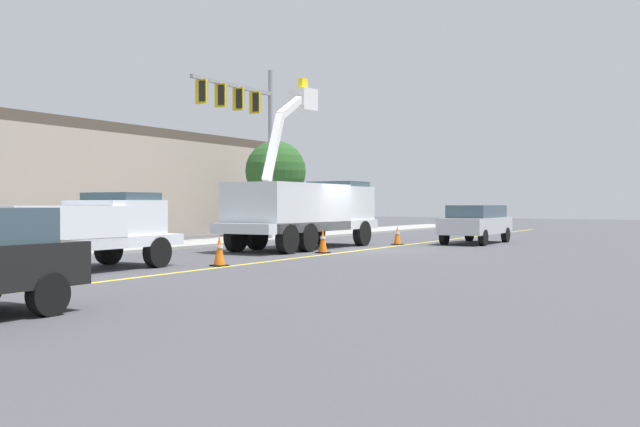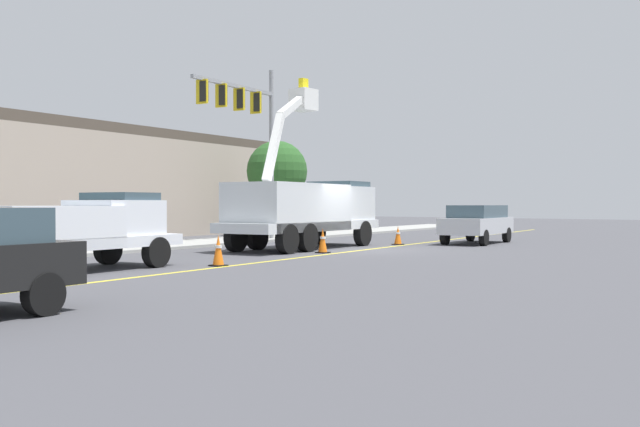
{
  "view_description": "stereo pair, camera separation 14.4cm",
  "coord_description": "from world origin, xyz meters",
  "px_view_note": "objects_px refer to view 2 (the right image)",
  "views": [
    {
      "loc": [
        -21.97,
        -15.63,
        1.75
      ],
      "look_at": [
        -1.88,
        0.61,
        1.4
      ],
      "focal_mm": 39.93,
      "sensor_mm": 36.0,
      "label": 1
    },
    {
      "loc": [
        -21.88,
        -15.74,
        1.75
      ],
      "look_at": [
        -1.88,
        0.61,
        1.4
      ],
      "focal_mm": 39.93,
      "sensor_mm": 36.0,
      "label": 2
    }
  ],
  "objects_px": {
    "passing_minivan": "(477,221)",
    "traffic_signal_mast": "(248,119)",
    "traffic_cone_leading": "(71,265)",
    "traffic_cone_mid_rear": "(323,241)",
    "traffic_cone_mid_front": "(218,251)",
    "utility_bucket_truck": "(305,207)",
    "service_pickup_truck": "(77,228)",
    "traffic_cone_trailing": "(398,236)"
  },
  "relations": [
    {
      "from": "traffic_cone_mid_rear",
      "to": "passing_minivan",
      "type": "bearing_deg",
      "value": -8.74
    },
    {
      "from": "utility_bucket_truck",
      "to": "traffic_signal_mast",
      "type": "xyz_separation_m",
      "value": [
        1.6,
        4.77,
        3.96
      ]
    },
    {
      "from": "traffic_cone_trailing",
      "to": "service_pickup_truck",
      "type": "bearing_deg",
      "value": -179.49
    },
    {
      "from": "service_pickup_truck",
      "to": "passing_minivan",
      "type": "distance_m",
      "value": 18.58
    },
    {
      "from": "traffic_signal_mast",
      "to": "service_pickup_truck",
      "type": "bearing_deg",
      "value": -153.12
    },
    {
      "from": "utility_bucket_truck",
      "to": "passing_minivan",
      "type": "xyz_separation_m",
      "value": [
        7.5,
        -3.61,
        -0.64
      ]
    },
    {
      "from": "utility_bucket_truck",
      "to": "traffic_cone_trailing",
      "type": "bearing_deg",
      "value": -18.43
    },
    {
      "from": "passing_minivan",
      "to": "traffic_cone_trailing",
      "type": "bearing_deg",
      "value": 145.36
    },
    {
      "from": "traffic_cone_leading",
      "to": "traffic_cone_mid_rear",
      "type": "relative_size",
      "value": 0.88
    },
    {
      "from": "passing_minivan",
      "to": "traffic_cone_leading",
      "type": "bearing_deg",
      "value": -179.5
    },
    {
      "from": "service_pickup_truck",
      "to": "traffic_signal_mast",
      "type": "bearing_deg",
      "value": 26.88
    },
    {
      "from": "passing_minivan",
      "to": "traffic_signal_mast",
      "type": "distance_m",
      "value": 11.23
    },
    {
      "from": "service_pickup_truck",
      "to": "traffic_cone_trailing",
      "type": "height_order",
      "value": "service_pickup_truck"
    },
    {
      "from": "traffic_cone_mid_rear",
      "to": "traffic_cone_mid_front",
      "type": "bearing_deg",
      "value": -169.86
    },
    {
      "from": "utility_bucket_truck",
      "to": "passing_minivan",
      "type": "bearing_deg",
      "value": -25.7
    },
    {
      "from": "traffic_cone_mid_rear",
      "to": "service_pickup_truck",
      "type": "bearing_deg",
      "value": 176.3
    },
    {
      "from": "traffic_cone_trailing",
      "to": "traffic_signal_mast",
      "type": "relative_size",
      "value": 0.1
    },
    {
      "from": "traffic_cone_leading",
      "to": "traffic_signal_mast",
      "type": "bearing_deg",
      "value": 31.25
    },
    {
      "from": "traffic_cone_mid_front",
      "to": "traffic_cone_leading",
      "type": "bearing_deg",
      "value": -174.06
    },
    {
      "from": "service_pickup_truck",
      "to": "traffic_cone_mid_front",
      "type": "bearing_deg",
      "value": -26.44
    },
    {
      "from": "passing_minivan",
      "to": "traffic_cone_mid_rear",
      "type": "bearing_deg",
      "value": 171.26
    },
    {
      "from": "service_pickup_truck",
      "to": "utility_bucket_truck",
      "type": "bearing_deg",
      "value": 8.3
    },
    {
      "from": "traffic_cone_mid_rear",
      "to": "traffic_cone_trailing",
      "type": "height_order",
      "value": "traffic_cone_mid_rear"
    },
    {
      "from": "traffic_cone_trailing",
      "to": "traffic_signal_mast",
      "type": "height_order",
      "value": "traffic_signal_mast"
    },
    {
      "from": "traffic_cone_mid_front",
      "to": "traffic_cone_trailing",
      "type": "xyz_separation_m",
      "value": [
        12.0,
        1.81,
        -0.04
      ]
    },
    {
      "from": "utility_bucket_truck",
      "to": "service_pickup_truck",
      "type": "distance_m",
      "value": 11.1
    },
    {
      "from": "passing_minivan",
      "to": "traffic_cone_mid_front",
      "type": "height_order",
      "value": "passing_minivan"
    },
    {
      "from": "passing_minivan",
      "to": "traffic_cone_leading",
      "type": "xyz_separation_m",
      "value": [
        -19.99,
        -0.18,
        -0.59
      ]
    },
    {
      "from": "traffic_cone_leading",
      "to": "service_pickup_truck",
      "type": "bearing_deg",
      "value": 55.07
    },
    {
      "from": "service_pickup_truck",
      "to": "passing_minivan",
      "type": "relative_size",
      "value": 1.16
    },
    {
      "from": "traffic_cone_mid_front",
      "to": "traffic_signal_mast",
      "type": "relative_size",
      "value": 0.11
    },
    {
      "from": "utility_bucket_truck",
      "to": "service_pickup_truck",
      "type": "xyz_separation_m",
      "value": [
        -10.97,
        -1.6,
        -0.49
      ]
    },
    {
      "from": "service_pickup_truck",
      "to": "traffic_cone_trailing",
      "type": "distance_m",
      "value": 15.39
    },
    {
      "from": "service_pickup_truck",
      "to": "traffic_cone_mid_rear",
      "type": "distance_m",
      "value": 9.39
    },
    {
      "from": "service_pickup_truck",
      "to": "passing_minivan",
      "type": "bearing_deg",
      "value": -6.2
    },
    {
      "from": "service_pickup_truck",
      "to": "passing_minivan",
      "type": "xyz_separation_m",
      "value": [
        18.47,
        -2.01,
        -0.15
      ]
    },
    {
      "from": "utility_bucket_truck",
      "to": "traffic_cone_leading",
      "type": "xyz_separation_m",
      "value": [
        -12.5,
        -3.78,
        -1.23
      ]
    },
    {
      "from": "passing_minivan",
      "to": "traffic_signal_mast",
      "type": "height_order",
      "value": "traffic_signal_mast"
    },
    {
      "from": "service_pickup_truck",
      "to": "traffic_cone_leading",
      "type": "distance_m",
      "value": 2.76
    },
    {
      "from": "traffic_cone_leading",
      "to": "traffic_signal_mast",
      "type": "relative_size",
      "value": 0.1
    },
    {
      "from": "service_pickup_truck",
      "to": "traffic_signal_mast",
      "type": "height_order",
      "value": "traffic_signal_mast"
    },
    {
      "from": "traffic_cone_leading",
      "to": "traffic_cone_mid_rear",
      "type": "xyz_separation_m",
      "value": [
        10.87,
        1.58,
        0.05
      ]
    }
  ]
}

